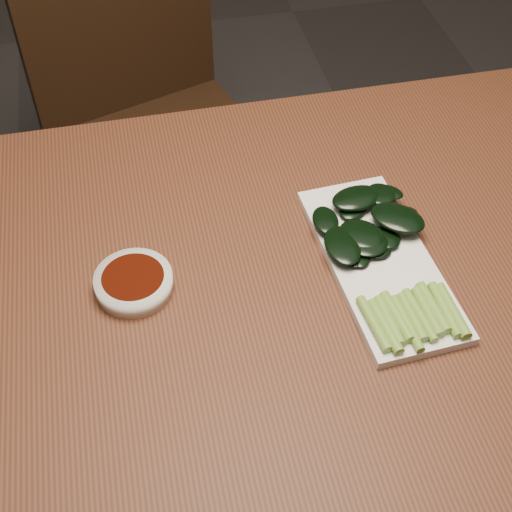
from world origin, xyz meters
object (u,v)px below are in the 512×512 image
(chair_far, at_px, (152,119))
(gai_lan, at_px, (381,250))
(sauce_bowl, at_px, (134,283))
(serving_plate, at_px, (380,262))
(table, at_px, (282,301))

(chair_far, distance_m, gai_lan, 0.85)
(chair_far, xyz_separation_m, sauce_bowl, (-0.08, -0.73, 0.28))
(serving_plate, xyz_separation_m, gai_lan, (0.00, 0.01, 0.02))
(table, bearing_deg, chair_far, 99.76)
(table, height_order, serving_plate, serving_plate)
(table, distance_m, gai_lan, 0.17)
(table, distance_m, sauce_bowl, 0.23)
(table, bearing_deg, serving_plate, -8.75)
(serving_plate, relative_size, gai_lan, 1.08)
(gai_lan, bearing_deg, chair_far, 109.30)
(table, xyz_separation_m, chair_far, (-0.13, 0.74, -0.19))
(serving_plate, bearing_deg, table, 171.25)
(sauce_bowl, distance_m, serving_plate, 0.35)
(serving_plate, bearing_deg, chair_far, 109.05)
(serving_plate, bearing_deg, sauce_bowl, 174.87)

